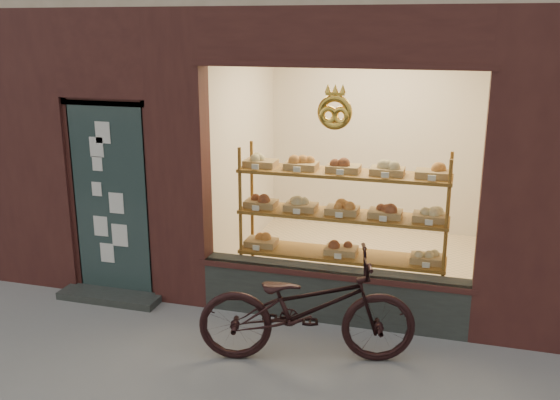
% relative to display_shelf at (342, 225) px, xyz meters
% --- Properties ---
extents(display_shelf, '(2.20, 0.45, 1.70)m').
position_rel_display_shelf_xyz_m(display_shelf, '(0.00, 0.00, 0.00)').
color(display_shelf, '#542D13').
rests_on(display_shelf, ground).
extents(bicycle, '(2.04, 1.14, 1.02)m').
position_rel_display_shelf_xyz_m(bicycle, '(-0.06, -1.27, -0.39)').
color(bicycle, black).
rests_on(bicycle, ground).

